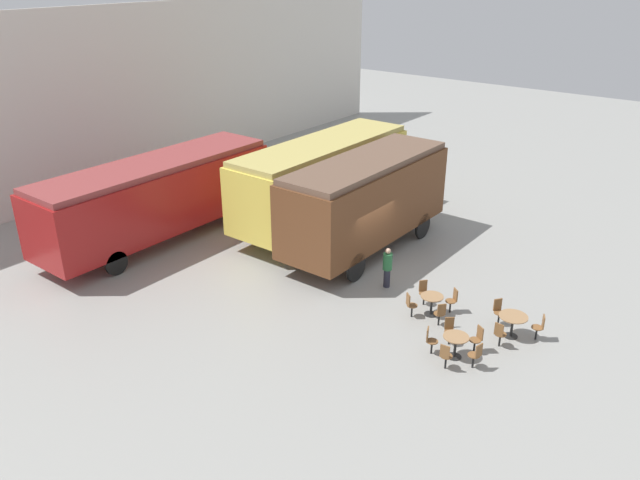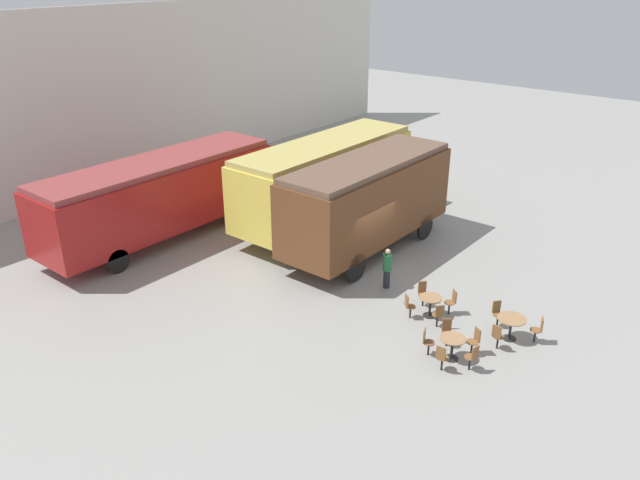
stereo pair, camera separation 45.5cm
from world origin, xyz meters
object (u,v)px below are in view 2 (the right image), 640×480
at_px(cafe_table_mid, 430,302).
at_px(cafe_chair_0, 442,356).
at_px(passenger_coach_wooden, 367,198).
at_px(visitor_person, 387,267).
at_px(cafe_table_near, 453,343).
at_px(streamlined_locomotive, 175,189).
at_px(passenger_coach_vintage, 325,177).
at_px(cafe_table_far, 511,322).

xyz_separation_m(cafe_table_mid, cafe_chair_0, (-2.51, -1.81, -0.03)).
xyz_separation_m(passenger_coach_wooden, cafe_chair_0, (-5.44, -6.50, -1.75)).
bearing_deg(visitor_person, cafe_table_mid, -108.81).
distance_m(cafe_table_mid, visitor_person, 2.38).
xyz_separation_m(cafe_table_near, cafe_table_mid, (1.75, 1.75, -0.01)).
height_order(streamlined_locomotive, visitor_person, streamlined_locomotive).
distance_m(passenger_coach_vintage, cafe_table_near, 11.17).
bearing_deg(cafe_table_near, passenger_coach_wooden, 53.94).
xyz_separation_m(cafe_chair_0, visitor_person, (3.27, 4.05, 0.32)).
height_order(cafe_table_near, cafe_table_far, cafe_table_far).
xyz_separation_m(passenger_coach_vintage, cafe_table_far, (-3.61, -10.34, -1.66)).
bearing_deg(cafe_table_near, visitor_person, 57.80).
relative_size(passenger_coach_wooden, cafe_table_mid, 10.84).
distance_m(cafe_chair_0, visitor_person, 5.21).
height_order(streamlined_locomotive, passenger_coach_vintage, passenger_coach_vintage).
height_order(cafe_table_near, visitor_person, visitor_person).
distance_m(cafe_table_near, cafe_chair_0, 0.76).
height_order(passenger_coach_vintage, cafe_chair_0, passenger_coach_vintage).
height_order(cafe_table_near, cafe_chair_0, cafe_chair_0).
relative_size(cafe_chair_0, visitor_person, 0.57).
relative_size(cafe_table_far, visitor_person, 0.59).
bearing_deg(passenger_coach_wooden, cafe_table_mid, -122.09).
bearing_deg(streamlined_locomotive, cafe_chair_0, -97.31).
relative_size(passenger_coach_vintage, cafe_chair_0, 10.87).
distance_m(streamlined_locomotive, cafe_table_mid, 12.26).
bearing_deg(passenger_coach_vintage, streamlined_locomotive, 136.45).
relative_size(cafe_table_mid, cafe_table_far, 0.85).
height_order(passenger_coach_wooden, cafe_chair_0, passenger_coach_wooden).
bearing_deg(passenger_coach_wooden, visitor_person, -131.62).
height_order(passenger_coach_vintage, passenger_coach_wooden, passenger_coach_wooden).
bearing_deg(cafe_chair_0, passenger_coach_vintage, 51.12).
height_order(passenger_coach_wooden, cafe_table_near, passenger_coach_wooden).
bearing_deg(streamlined_locomotive, cafe_table_mid, -86.63).
xyz_separation_m(cafe_table_far, cafe_chair_0, (-2.88, 0.84, -0.09)).
height_order(passenger_coach_vintage, cafe_table_mid, passenger_coach_vintage).
height_order(passenger_coach_vintage, visitor_person, passenger_coach_vintage).
bearing_deg(cafe_table_near, cafe_table_mid, 45.03).
bearing_deg(cafe_chair_0, cafe_table_mid, 31.34).
bearing_deg(passenger_coach_vintage, cafe_table_mid, -117.42).
height_order(passenger_coach_wooden, cafe_table_mid, passenger_coach_wooden).
bearing_deg(cafe_chair_0, streamlined_locomotive, 78.18).
relative_size(cafe_table_near, cafe_chair_0, 0.89).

